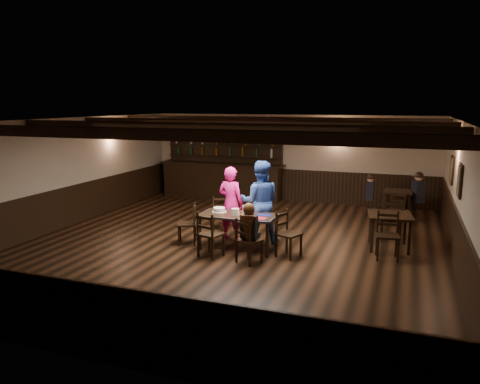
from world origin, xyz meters
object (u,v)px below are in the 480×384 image
(woman_pink, at_px, (231,203))
(dining_table, at_px, (238,218))
(chair_near_left, at_px, (208,231))
(cake, at_px, (219,210))
(bar_counter, at_px, (222,176))
(chair_near_right, at_px, (246,238))
(man_blue, at_px, (260,202))

(woman_pink, bearing_deg, dining_table, 131.13)
(chair_near_left, relative_size, cake, 2.95)
(dining_table, xyz_separation_m, bar_counter, (-2.36, 4.97, 0.05))
(chair_near_right, bearing_deg, cake, 136.02)
(chair_near_left, relative_size, man_blue, 0.51)
(woman_pink, relative_size, man_blue, 0.91)
(chair_near_left, bearing_deg, cake, 96.79)
(chair_near_right, distance_m, man_blue, 1.54)
(chair_near_left, xyz_separation_m, cake, (-0.10, 0.82, 0.25))
(cake, bearing_deg, chair_near_left, -83.21)
(chair_near_right, bearing_deg, woman_pink, 121.05)
(dining_table, height_order, man_blue, man_blue)
(chair_near_right, height_order, bar_counter, bar_counter)
(dining_table, distance_m, chair_near_left, 0.84)
(dining_table, xyz_separation_m, chair_near_right, (0.47, -0.82, -0.15))
(chair_near_left, height_order, bar_counter, bar_counter)
(woman_pink, bearing_deg, cake, 92.31)
(dining_table, relative_size, cake, 5.12)
(chair_near_right, bearing_deg, dining_table, 119.66)
(dining_table, relative_size, bar_counter, 0.39)
(cake, bearing_deg, woman_pink, 84.01)
(dining_table, distance_m, woman_pink, 0.76)
(chair_near_left, xyz_separation_m, man_blue, (0.64, 1.40, 0.37))
(man_blue, relative_size, cake, 5.79)
(chair_near_left, xyz_separation_m, chair_near_right, (0.83, -0.08, -0.02))
(man_blue, bearing_deg, cake, 23.29)
(man_blue, bearing_deg, chair_near_left, 50.52)
(man_blue, height_order, cake, man_blue)
(man_blue, xyz_separation_m, bar_counter, (-2.64, 4.31, -0.19))
(chair_near_right, distance_m, woman_pink, 1.72)
(dining_table, distance_m, chair_near_right, 0.96)
(woman_pink, distance_m, man_blue, 0.69)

